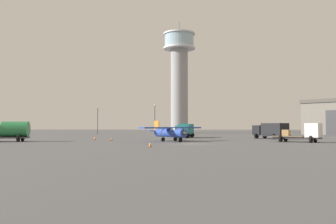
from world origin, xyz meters
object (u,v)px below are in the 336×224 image
light_post_east (155,117)px  traffic_cone_near_right (150,144)px  truck_flatbed_white (305,133)px  traffic_cone_mid_apron (95,138)px  truck_fuel_tanker_green (10,130)px  truck_box_black (271,130)px  airplane_blue (170,132)px  control_tower (179,73)px  traffic_cone_near_left (111,139)px  car_silver (278,133)px  light_post_centre (98,118)px  truck_box_teal (185,130)px

light_post_east → traffic_cone_near_right: size_ratio=13.56×
truck_flatbed_white → traffic_cone_mid_apron: truck_flatbed_white is taller
truck_fuel_tanker_green → truck_flatbed_white: size_ratio=0.88×
truck_box_black → traffic_cone_near_right: truck_box_black is taller
airplane_blue → light_post_east: light_post_east is taller
control_tower → truck_box_black: (20.17, -56.57, -19.38)m
traffic_cone_near_left → truck_flatbed_white: bearing=-7.0°
airplane_blue → truck_fuel_tanker_green: airplane_blue is taller
control_tower → traffic_cone_mid_apron: (-10.53, -64.59, -20.70)m
control_tower → light_post_east: (-4.73, -30.12, -16.12)m
truck_box_black → car_silver: 14.12m
car_silver → light_post_centre: (-46.72, 20.62, 4.09)m
truck_fuel_tanker_green → traffic_cone_mid_apron: size_ratio=9.94×
car_silver → traffic_cone_near_right: size_ratio=7.31×
truck_fuel_tanker_green → traffic_cone_near_right: size_ratio=10.02×
light_post_centre → truck_box_teal: bearing=-47.2°
truck_fuel_tanker_green → car_silver: 54.17m
light_post_centre → traffic_cone_near_right: size_ratio=13.42×
truck_box_black → car_silver: (4.14, 13.47, -0.88)m
control_tower → light_post_centre: size_ratio=4.83×
traffic_cone_near_right → traffic_cone_mid_apron: traffic_cone_mid_apron is taller
truck_fuel_tanker_green → traffic_cone_near_left: truck_fuel_tanker_green is taller
truck_flatbed_white → traffic_cone_near_right: size_ratio=11.32×
car_silver → truck_fuel_tanker_green: bearing=128.4°
truck_flatbed_white → traffic_cone_mid_apron: (-32.75, 6.22, -1.02)m
truck_box_teal → car_silver: size_ratio=1.70×
control_tower → car_silver: (24.31, -43.10, -20.26)m
light_post_centre → truck_flatbed_white: bearing=-47.3°
airplane_blue → truck_box_black: 21.61m
control_tower → traffic_cone_near_left: bearing=-95.9°
truck_box_black → light_post_east: light_post_east is taller
traffic_cone_near_right → traffic_cone_near_left: bearing=117.1°
light_post_east → truck_fuel_tanker_green: bearing=-111.4°
light_post_centre → traffic_cone_mid_apron: 43.99m
truck_box_teal → traffic_cone_near_left: 19.57m
airplane_blue → truck_flatbed_white: airplane_blue is taller
traffic_cone_near_left → car_silver: bearing=37.6°
truck_fuel_tanker_green → traffic_cone_near_left: bearing=-171.4°
truck_fuel_tanker_green → truck_box_black: 44.34m
truck_box_black → traffic_cone_mid_apron: 31.76m
truck_fuel_tanker_green → truck_flatbed_white: truck_fuel_tanker_green is taller
truck_fuel_tanker_green → car_silver: (45.58, 29.25, -0.93)m
truck_flatbed_white → traffic_cone_near_right: truck_flatbed_white is taller
truck_flatbed_white → traffic_cone_near_left: (-29.21, 3.57, -1.05)m
car_silver → light_post_centre: bearing=71.9°
airplane_blue → truck_box_teal: bearing=133.4°
truck_fuel_tanker_green → truck_box_black: bearing=-170.2°
truck_box_teal → traffic_cone_mid_apron: (-14.70, -13.37, -1.28)m
truck_flatbed_white → light_post_east: 48.94m
control_tower → traffic_cone_near_left: 70.72m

